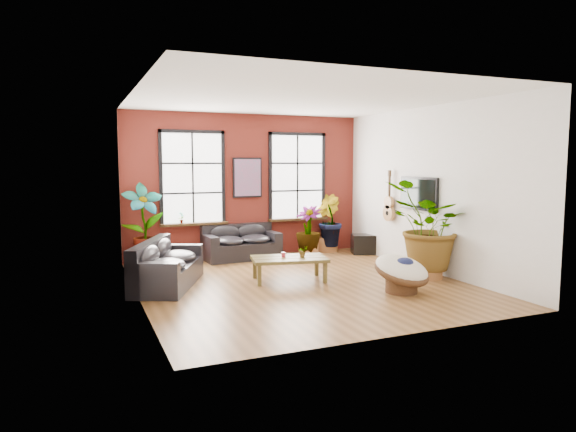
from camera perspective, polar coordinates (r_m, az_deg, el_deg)
name	(u,v)px	position (r m, az deg, el deg)	size (l,w,h in m)	color
room	(297,193)	(9.84, 1.02, 2.62)	(6.04, 6.54, 3.54)	brown
sofa_back	(241,243)	(12.46, -5.28, -3.04)	(1.84, 0.97, 0.83)	black
sofa_left	(165,266)	(9.96, -13.50, -5.41)	(1.72, 2.33, 0.85)	black
coffee_table	(289,260)	(10.12, 0.13, -4.91)	(1.58, 1.10, 0.56)	#493F1A
papasan_chair	(402,271)	(9.44, 12.52, -6.04)	(1.25, 1.25, 0.74)	#4D301B
poster	(247,178)	(12.67, -4.53, 4.28)	(0.74, 0.06, 0.98)	black
tv_wall_unit	(410,198)	(11.72, 13.36, 2.00)	(0.13, 1.86, 1.20)	black
media_box	(364,244)	(13.24, 8.40, -3.11)	(0.72, 0.66, 0.49)	black
pot_back_left	(145,258)	(12.01, -15.59, -4.49)	(0.64, 0.64, 0.37)	#955C30
pot_back_right	(328,244)	(13.48, 4.45, -3.15)	(0.63, 0.63, 0.37)	#955C30
pot_right_wall	(428,268)	(10.73, 15.34, -5.63)	(0.72, 0.72, 0.41)	#955C30
pot_mid	(309,250)	(12.69, 2.30, -3.75)	(0.54, 0.54, 0.36)	#955C30
floor_plant_back_left	(144,221)	(11.88, -15.75, -0.58)	(0.91, 0.62, 1.73)	#184311
floor_plant_back_right	(328,220)	(13.36, 4.50, -0.47)	(0.74, 0.60, 1.35)	#184311
floor_plant_right_wall	(429,226)	(10.59, 15.39, -1.09)	(1.62, 1.40, 1.80)	#184311
floor_plant_mid	(308,229)	(12.59, 2.28, -1.43)	(0.63, 0.63, 1.12)	#184311
table_plant	(302,252)	(10.12, 1.62, -3.97)	(0.20, 0.17, 0.22)	#184311
sill_plant_left	(181,218)	(12.26, -11.76, -0.17)	(0.14, 0.10, 0.27)	#184311
sill_plant_right	(311,212)	(13.31, 2.54, 0.43)	(0.15, 0.15, 0.27)	#184311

